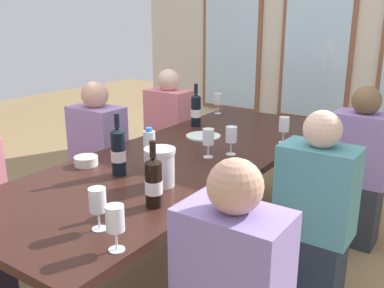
% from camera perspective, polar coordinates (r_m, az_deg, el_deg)
% --- Properties ---
extents(ground_plane, '(12.00, 12.00, 0.00)m').
position_cam_1_polar(ground_plane, '(2.92, -0.75, -15.32)').
color(ground_plane, olive).
extents(back_wall_with_windows, '(4.17, 0.10, 2.90)m').
position_cam_1_polar(back_wall_with_windows, '(4.51, 16.48, 14.83)').
color(back_wall_with_windows, beige).
rests_on(back_wall_with_windows, ground).
extents(dining_table, '(0.97, 2.64, 0.74)m').
position_cam_1_polar(dining_table, '(2.63, -0.81, -2.71)').
color(dining_table, '#321913').
rests_on(dining_table, ground).
extents(white_plate_0, '(0.24, 0.24, 0.01)m').
position_cam_1_polar(white_plate_0, '(2.98, 1.50, 1.06)').
color(white_plate_0, white).
rests_on(white_plate_0, dining_table).
extents(metal_pitcher, '(0.16, 0.16, 0.19)m').
position_cam_1_polar(metal_pitcher, '(2.12, -4.25, -3.02)').
color(metal_pitcher, silver).
rests_on(metal_pitcher, dining_table).
extents(wine_bottle_0, '(0.08, 0.08, 0.32)m').
position_cam_1_polar(wine_bottle_0, '(3.25, 0.52, 4.53)').
color(wine_bottle_0, black).
rests_on(wine_bottle_0, dining_table).
extents(wine_bottle_1, '(0.08, 0.08, 0.33)m').
position_cam_1_polar(wine_bottle_1, '(2.28, -9.73, -0.95)').
color(wine_bottle_1, black).
rests_on(wine_bottle_1, dining_table).
extents(wine_bottle_2, '(0.08, 0.08, 0.30)m').
position_cam_1_polar(wine_bottle_2, '(1.89, -5.11, -5.04)').
color(wine_bottle_2, black).
rests_on(wine_bottle_2, dining_table).
extents(tasting_bowl_1, '(0.13, 0.13, 0.05)m').
position_cam_1_polar(tasting_bowl_1, '(2.49, -13.84, -2.19)').
color(tasting_bowl_1, white).
rests_on(tasting_bowl_1, dining_table).
extents(water_bottle, '(0.06, 0.06, 0.24)m').
position_cam_1_polar(water_bottle, '(2.31, -5.59, -0.89)').
color(water_bottle, white).
rests_on(water_bottle, dining_table).
extents(wine_glass_0, '(0.07, 0.07, 0.17)m').
position_cam_1_polar(wine_glass_0, '(3.67, 3.47, 5.83)').
color(wine_glass_0, white).
rests_on(wine_glass_0, dining_table).
extents(wine_glass_1, '(0.07, 0.07, 0.17)m').
position_cam_1_polar(wine_glass_1, '(1.56, -10.14, -9.96)').
color(wine_glass_1, white).
rests_on(wine_glass_1, dining_table).
extents(wine_glass_2, '(0.07, 0.07, 0.17)m').
position_cam_1_polar(wine_glass_2, '(2.52, 2.18, 0.77)').
color(wine_glass_2, white).
rests_on(wine_glass_2, dining_table).
extents(wine_glass_3, '(0.07, 0.07, 0.17)m').
position_cam_1_polar(wine_glass_3, '(1.72, -12.39, -7.38)').
color(wine_glass_3, white).
rests_on(wine_glass_3, dining_table).
extents(wine_glass_4, '(0.07, 0.07, 0.17)m').
position_cam_1_polar(wine_glass_4, '(2.87, 12.09, 2.48)').
color(wine_glass_4, white).
rests_on(wine_glass_4, dining_table).
extents(wine_glass_5, '(0.07, 0.07, 0.17)m').
position_cam_1_polar(wine_glass_5, '(2.58, 5.22, 1.07)').
color(wine_glass_5, white).
rests_on(wine_glass_5, dining_table).
extents(seated_person_2, '(0.38, 0.24, 1.11)m').
position_cam_1_polar(seated_person_2, '(3.21, -12.19, -2.23)').
color(seated_person_2, '#242539').
rests_on(seated_person_2, ground).
extents(seated_person_3, '(0.38, 0.24, 1.11)m').
position_cam_1_polar(seated_person_3, '(2.36, 15.88, -9.69)').
color(seated_person_3, '#222A39').
rests_on(seated_person_3, ground).
extents(seated_person_4, '(0.38, 0.24, 1.11)m').
position_cam_1_polar(seated_person_4, '(3.81, -3.03, 1.15)').
color(seated_person_4, '#2F283C').
rests_on(seated_person_4, ground).
extents(seated_person_5, '(0.38, 0.24, 1.11)m').
position_cam_1_polar(seated_person_5, '(3.15, 21.15, -3.38)').
color(seated_person_5, '#2C3038').
rests_on(seated_person_5, ground).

